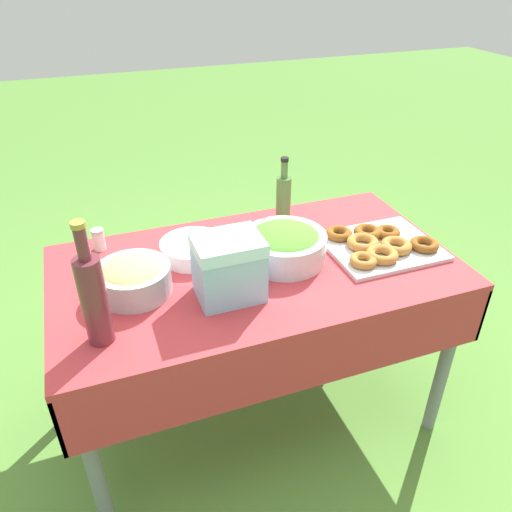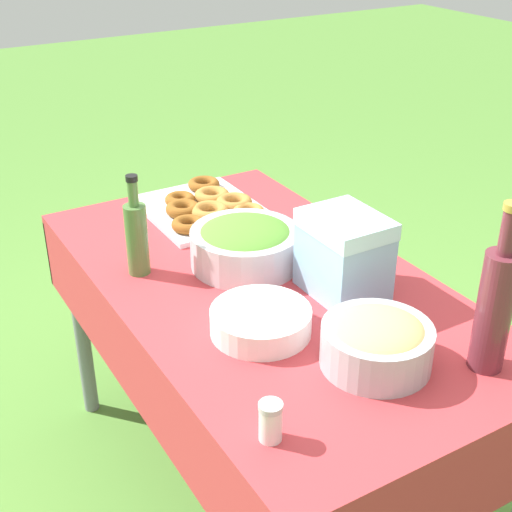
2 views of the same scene
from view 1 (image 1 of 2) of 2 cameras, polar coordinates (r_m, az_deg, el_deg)
The scene contains 10 objects.
ground_plane at distance 2.27m, azimuth -0.04°, elevation -17.07°, with size 14.00×14.00×0.00m, color #568C38.
picnic_table at distance 1.83m, azimuth -0.04°, elevation -3.71°, with size 1.42×0.78×0.75m.
salad_bowl at distance 1.77m, azimuth 3.28°, elevation 1.40°, with size 0.30×0.30×0.12m.
pasta_bowl at distance 1.65m, azimuth -13.83°, elevation -2.34°, with size 0.24×0.24×0.11m.
donut_platter at distance 1.90m, azimuth 13.88°, elevation 1.28°, with size 0.40×0.34×0.05m.
plate_stack at distance 1.82m, azimuth -7.23°, elevation 0.80°, with size 0.24×0.24×0.06m.
olive_oil_bottle at distance 2.00m, azimuth 3.16°, elevation 6.68°, with size 0.06×0.06×0.28m.
wine_bottle at distance 1.43m, azimuth -18.09°, elevation -4.48°, with size 0.08×0.08×0.38m.
cooler_box at distance 1.56m, azimuth -3.15°, elevation -1.33°, with size 0.21×0.17×0.21m.
salt_shaker at distance 1.93m, azimuth -17.55°, elevation 1.83°, with size 0.05×0.05×0.08m.
Camera 1 is at (0.51, 1.39, 1.72)m, focal length 35.00 mm.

